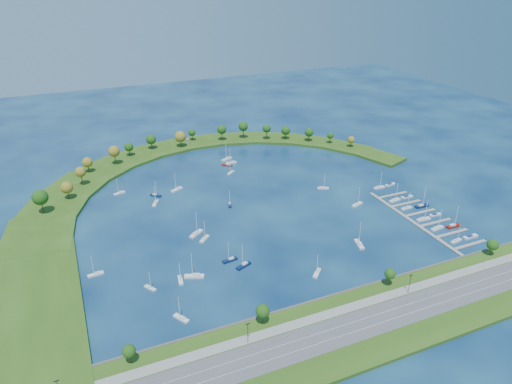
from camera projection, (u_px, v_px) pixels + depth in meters
name	position (u px, v px, depth m)	size (l,w,h in m)	color
ground	(252.00, 202.00, 299.21)	(700.00, 700.00, 0.00)	#081A47
south_shoreline	(364.00, 323.00, 197.57)	(420.00, 43.10, 11.60)	#2E4E15
breakwater	(163.00, 183.00, 322.52)	(286.74, 247.64, 2.00)	#2E4E15
breakwater_trees	(179.00, 147.00, 357.25)	(242.57, 96.63, 15.55)	#382314
harbor_tower	(188.00, 141.00, 389.10)	(2.60, 2.60, 4.15)	gray
dock_system	(422.00, 219.00, 278.95)	(24.28, 82.00, 1.60)	gray
moored_boat_0	(150.00, 287.00, 219.36)	(5.12, 6.55, 9.70)	white
moored_boat_1	(230.00, 259.00, 239.80)	(8.33, 3.48, 11.88)	#0A1A41
moored_boat_2	(231.00, 162.00, 356.56)	(8.54, 3.06, 12.30)	white
moored_boat_3	(181.00, 318.00, 200.47)	(6.02, 7.99, 11.73)	white
moored_boat_4	(96.00, 274.00, 228.86)	(7.90, 2.98, 11.35)	white
moored_boat_5	(230.00, 204.00, 294.90)	(4.02, 7.45, 10.54)	#0A1A41
moored_boat_6	(317.00, 272.00, 229.80)	(7.18, 7.31, 11.76)	white
moored_boat_7	(180.00, 279.00, 224.71)	(3.09, 7.56, 10.79)	white
moored_boat_8	(357.00, 204.00, 294.87)	(8.85, 5.01, 12.55)	white
moored_boat_9	(119.00, 193.00, 309.54)	(7.91, 4.19, 11.20)	white
moored_boat_10	(231.00, 172.00, 339.94)	(6.96, 6.16, 10.71)	white
moored_boat_11	(194.00, 276.00, 227.25)	(9.96, 6.11, 14.19)	white
moored_boat_12	(227.00, 165.00, 352.19)	(7.61, 7.21, 12.05)	maroon
moored_boat_13	(323.00, 188.00, 316.44)	(7.84, 5.12, 11.23)	white
moored_boat_14	(244.00, 265.00, 235.43)	(9.00, 5.65, 12.84)	#0A1A41
moored_boat_15	(155.00, 203.00, 296.48)	(5.91, 8.58, 12.38)	white
moored_boat_16	(359.00, 244.00, 253.05)	(4.99, 10.02, 14.19)	white
moored_boat_17	(204.00, 238.00, 258.15)	(7.30, 7.17, 11.75)	white
moored_boat_18	(177.00, 189.00, 314.32)	(8.93, 6.50, 13.01)	white
moored_boat_19	(156.00, 195.00, 306.33)	(7.07, 6.63, 11.14)	#0A1A41
moored_boat_20	(196.00, 233.00, 262.84)	(9.37, 7.82, 14.14)	white
moored_boat_21	(227.00, 159.00, 362.86)	(9.73, 6.47, 13.98)	white
docked_boat_0	(456.00, 240.00, 256.32)	(7.68, 3.28, 10.94)	white
docked_boat_1	(470.00, 237.00, 260.19)	(9.18, 2.58, 1.87)	white
docked_boat_2	(437.00, 228.00, 268.36)	(8.88, 3.40, 12.73)	white
docked_boat_3	(453.00, 225.00, 270.65)	(9.39, 2.71, 13.77)	maroon
docked_boat_4	(424.00, 219.00, 277.86)	(9.05, 2.92, 13.14)	white
docked_boat_5	(435.00, 215.00, 283.02)	(7.88, 2.63, 1.58)	white
docked_boat_6	(407.00, 208.00, 290.53)	(7.91, 2.63, 11.47)	white
docked_boat_7	(422.00, 206.00, 292.80)	(9.21, 2.83, 13.43)	#0A1A41
docked_boat_8	(395.00, 200.00, 299.99)	(8.88, 3.79, 12.65)	white
docked_boat_9	(407.00, 197.00, 304.63)	(8.44, 2.69, 1.70)	white
docked_boat_10	(379.00, 187.00, 317.09)	(8.21, 2.32, 12.06)	white
docked_boat_11	(390.00, 184.00, 321.55)	(8.35, 3.61, 1.65)	white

